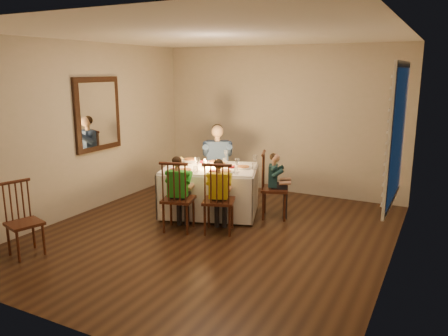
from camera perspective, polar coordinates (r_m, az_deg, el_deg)
The scene contains 26 objects.
ground at distance 5.99m, azimuth -1.48°, elevation -8.63°, with size 5.00×5.00×0.00m, color black.
wall_left at distance 7.01m, azimuth -17.94°, elevation 4.88°, with size 0.02×5.00×2.60m, color #BAAE9F.
wall_right at distance 4.98m, azimuth 21.75°, elevation 1.62°, with size 0.02×5.00×2.60m, color #BAAE9F.
wall_back at distance 7.91m, azimuth 7.28°, elevation 6.22°, with size 4.50×0.02×2.60m, color #BAAE9F.
ceiling at distance 5.60m, azimuth -1.64°, elevation 17.01°, with size 5.00×5.00×0.00m, color white.
dining_table at distance 6.67m, azimuth -1.86°, elevation -1.68°, with size 1.67×1.42×0.70m.
chair_adult at distance 7.54m, azimuth -0.84°, elevation -4.09°, with size 0.41×0.39×1.00m, color #32170D, non-canonical shape.
chair_near_left at distance 6.18m, azimuth -5.88°, elevation -8.02°, with size 0.41×0.39×1.00m, color #32170D, non-canonical shape.
chair_near_right at distance 6.07m, azimuth -0.68°, elevation -8.32°, with size 0.41×0.39×1.00m, color #32170D, non-canonical shape.
chair_end at distance 6.69m, azimuth 6.54°, elevation -6.38°, with size 0.41×0.39×1.00m, color #32170D, non-canonical shape.
chair_extra at distance 5.87m, azimuth -24.26°, elevation -10.29°, with size 0.37×0.35×0.90m, color #32170D, non-canonical shape.
adult at distance 7.54m, azimuth -0.84°, elevation -4.09°, with size 0.48×0.44×1.29m, color navy, non-canonical shape.
child_green at distance 6.18m, azimuth -5.88°, elevation -8.02°, with size 0.34×0.31×1.05m, color green, non-canonical shape.
child_yellow at distance 6.07m, azimuth -0.68°, elevation -8.32°, with size 0.33×0.30×1.03m, color gold, non-canonical shape.
child_teal at distance 6.69m, azimuth 6.54°, elevation -6.38°, with size 0.30×0.28×0.98m, color #163439, non-canonical shape.
setting_adult at distance 6.92m, azimuth -1.20°, elevation 0.74°, with size 0.26×0.26×0.02m, color white.
setting_green at distance 6.37m, azimuth -5.08°, elevation -0.37°, with size 0.26×0.26×0.02m, color white.
setting_yellow at distance 6.27m, azimuth 0.14°, elevation -0.52°, with size 0.26×0.26×0.02m, color white.
setting_teal at distance 6.55m, azimuth 2.53°, elevation 0.05°, with size 0.26×0.26×0.02m, color white.
candle_left at distance 6.62m, azimuth -2.54°, elevation 0.54°, with size 0.06×0.06×0.10m, color white.
candle_right at distance 6.59m, azimuth -1.02°, elevation 0.49°, with size 0.06×0.06×0.10m, color white.
squash at distance 7.00m, azimuth -5.65°, elevation 1.11°, with size 0.09×0.09×0.09m, color yellow.
orange_fruit at distance 6.62m, azimuth -0.13°, elevation 0.47°, with size 0.08×0.08×0.08m, color orange.
serving_bowl at distance 6.94m, azimuth -4.44°, elevation 0.90°, with size 0.23×0.23×0.06m, color white.
wall_mirror at distance 7.18m, azimuth -16.16°, elevation 6.78°, with size 0.06×0.95×1.15m.
window_blinds at distance 5.05m, azimuth 21.56°, elevation 4.09°, with size 0.07×1.34×1.54m.
Camera 1 is at (2.70, -4.88, 2.18)m, focal length 35.00 mm.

